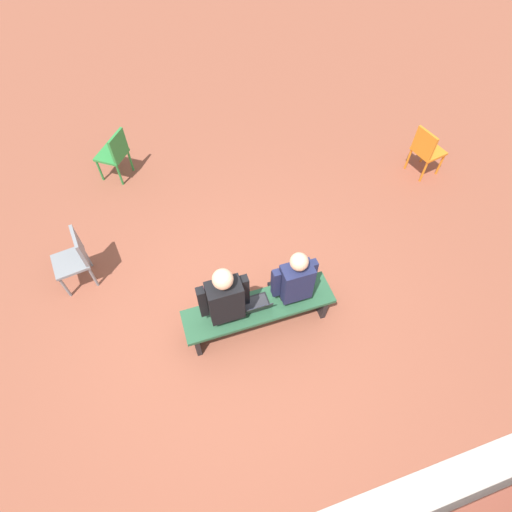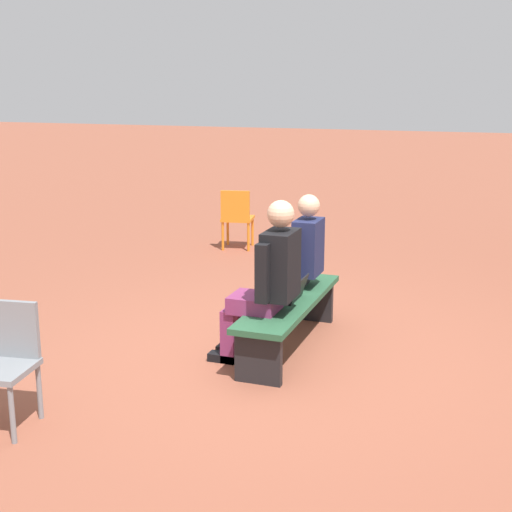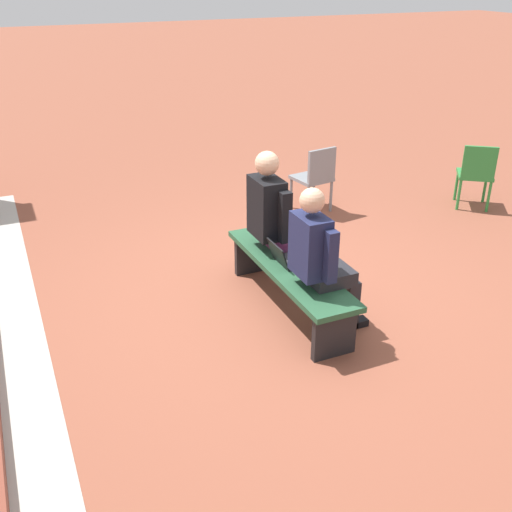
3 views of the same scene
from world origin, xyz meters
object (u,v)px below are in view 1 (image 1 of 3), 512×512
at_px(person_student, 292,280).
at_px(laptop, 257,305).
at_px(bench, 259,310).
at_px(plastic_chair_foreground, 75,257).
at_px(plastic_chair_near_bench_right, 426,149).
at_px(plastic_chair_mid_courtyard, 115,153).
at_px(person_adult, 223,298).

xyz_separation_m(person_student, laptop, (0.46, 0.08, -0.20)).
height_order(bench, plastic_chair_foreground, plastic_chair_foreground).
relative_size(plastic_chair_near_bench_right, plastic_chair_mid_courtyard, 1.00).
distance_m(bench, plastic_chair_near_bench_right, 3.88).
height_order(bench, plastic_chair_mid_courtyard, plastic_chair_mid_courtyard).
bearing_deg(laptop, person_adult, -12.66).
xyz_separation_m(person_adult, laptop, (-0.36, 0.08, -0.23)).
distance_m(person_adult, plastic_chair_mid_courtyard, 3.35).
bearing_deg(person_student, plastic_chair_near_bench_right, -149.38).
relative_size(person_adult, laptop, 4.30).
bearing_deg(laptop, person_student, -170.39).
distance_m(bench, plastic_chair_mid_courtyard, 3.54).
bearing_deg(plastic_chair_mid_courtyard, plastic_chair_near_bench_right, 162.78).
bearing_deg(plastic_chair_near_bench_right, bench, 28.25).
relative_size(person_student, plastic_chair_foreground, 1.55).
height_order(person_student, plastic_chair_foreground, person_student).
relative_size(bench, laptop, 5.63).
distance_m(person_adult, plastic_chair_foreground, 2.09).
bearing_deg(bench, plastic_chair_foreground, -34.58).
relative_size(person_student, plastic_chair_mid_courtyard, 1.55).
bearing_deg(laptop, plastic_chair_near_bench_right, -151.81).
bearing_deg(laptop, plastic_chair_mid_courtyard, -69.12).
relative_size(plastic_chair_mid_courtyard, plastic_chair_foreground, 1.00).
bearing_deg(bench, person_student, -171.28).
bearing_deg(person_student, person_adult, -0.30).
distance_m(bench, plastic_chair_foreground, 2.44).
distance_m(laptop, plastic_chair_mid_courtyard, 3.54).
xyz_separation_m(person_adult, plastic_chair_near_bench_right, (-3.81, -1.76, -0.25)).
xyz_separation_m(bench, plastic_chair_foreground, (2.00, -1.38, 0.13)).
distance_m(plastic_chair_near_bench_right, plastic_chair_mid_courtyard, 4.92).
height_order(person_adult, plastic_chair_foreground, person_adult).
relative_size(laptop, plastic_chair_foreground, 0.38).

